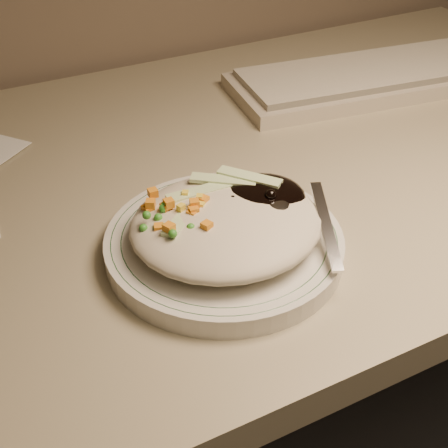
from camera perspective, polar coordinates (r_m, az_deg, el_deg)
name	(u,v)px	position (r m, az deg, el deg)	size (l,w,h in m)	color
desk	(216,284)	(0.90, -0.74, -5.52)	(1.40, 0.70, 0.74)	gray
plate	(224,245)	(0.63, 0.00, -1.90)	(0.24, 0.24, 0.02)	silver
plate_rim	(224,237)	(0.63, 0.00, -1.18)	(0.23, 0.23, 0.00)	#144723
meal	(228,219)	(0.61, 0.39, 0.50)	(0.21, 0.19, 0.05)	#B2A790
keyboard	(374,77)	(1.01, 13.57, 12.92)	(0.46, 0.21, 0.03)	#AEA38F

